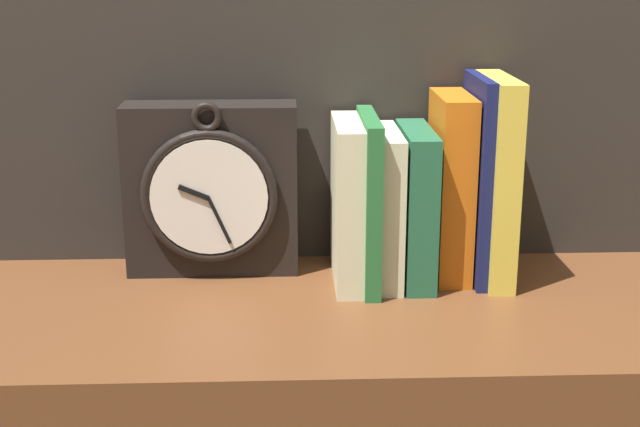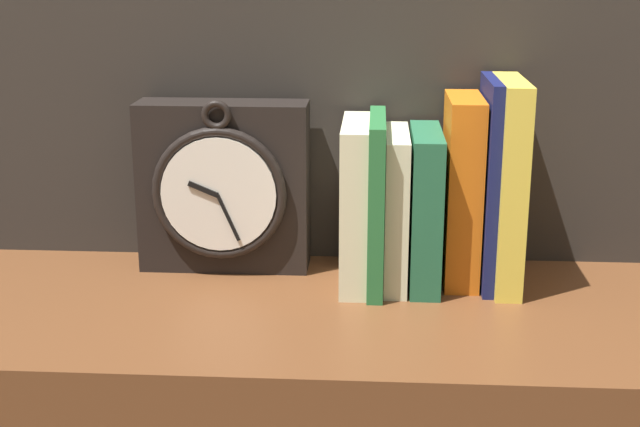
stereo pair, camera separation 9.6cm
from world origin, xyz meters
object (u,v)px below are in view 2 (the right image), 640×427
at_px(book_slot3_green, 425,208).
at_px(book_slot5_navy, 487,183).
at_px(book_slot0_cream, 355,203).
at_px(clock, 224,187).
at_px(book_slot1_green, 376,201).
at_px(book_slot4_orange, 461,190).
at_px(book_slot2_cream, 396,208).
at_px(book_slot6_yellow, 507,184).

distance_m(book_slot3_green, book_slot5_navy, 0.08).
bearing_deg(book_slot3_green, book_slot0_cream, -178.09).
xyz_separation_m(clock, book_slot1_green, (0.19, -0.04, -0.00)).
relative_size(book_slot3_green, book_slot4_orange, 0.83).
height_order(book_slot0_cream, book_slot3_green, book_slot0_cream).
height_order(clock, book_slot5_navy, book_slot5_navy).
bearing_deg(book_slot4_orange, book_slot5_navy, -11.41).
height_order(clock, book_slot1_green, clock).
relative_size(clock, book_slot0_cream, 1.12).
relative_size(clock, book_slot3_green, 1.18).
bearing_deg(clock, book_slot5_navy, -4.92).
bearing_deg(book_slot2_cream, book_slot6_yellow, 0.18).
bearing_deg(book_slot4_orange, book_slot6_yellow, -11.95).
distance_m(clock, book_slot1_green, 0.19).
height_order(book_slot2_cream, book_slot3_green, book_slot3_green).
height_order(book_slot0_cream, book_slot5_navy, book_slot5_navy).
relative_size(book_slot0_cream, book_slot2_cream, 1.07).
xyz_separation_m(book_slot1_green, book_slot6_yellow, (0.15, 0.01, 0.02)).
distance_m(book_slot1_green, book_slot6_yellow, 0.15).
bearing_deg(book_slot6_yellow, book_slot0_cream, -178.68).
height_order(book_slot1_green, book_slot5_navy, book_slot5_navy).
distance_m(book_slot0_cream, book_slot6_yellow, 0.18).
bearing_deg(book_slot2_cream, clock, 171.21).
bearing_deg(book_slot5_navy, book_slot2_cream, -177.14).
height_order(book_slot2_cream, book_slot5_navy, book_slot5_navy).
bearing_deg(book_slot1_green, book_slot0_cream, 172.17).
xyz_separation_m(clock, book_slot4_orange, (0.29, -0.02, 0.01)).
relative_size(clock, book_slot5_navy, 0.89).
distance_m(book_slot2_cream, book_slot6_yellow, 0.13).
distance_m(clock, book_slot6_yellow, 0.34).
relative_size(book_slot2_cream, book_slot6_yellow, 0.74).
bearing_deg(book_slot5_navy, book_slot3_green, -175.08).
relative_size(book_slot1_green, book_slot2_cream, 1.11).
bearing_deg(clock, book_slot2_cream, -8.79).
distance_m(book_slot4_orange, book_slot5_navy, 0.03).
relative_size(book_slot0_cream, book_slot4_orange, 0.87).
relative_size(book_slot1_green, book_slot6_yellow, 0.82).
bearing_deg(book_slot0_cream, book_slot2_cream, 4.33).
distance_m(book_slot2_cream, book_slot4_orange, 0.08).
distance_m(clock, book_slot5_navy, 0.32).
bearing_deg(book_slot1_green, book_slot5_navy, 5.47).
bearing_deg(book_slot3_green, book_slot6_yellow, 0.80).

